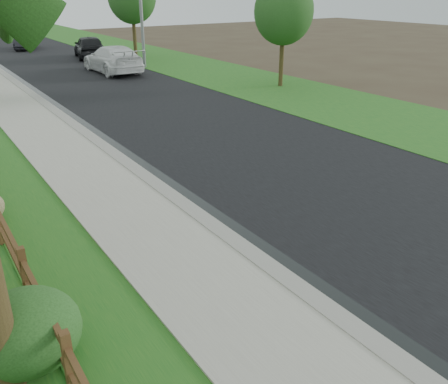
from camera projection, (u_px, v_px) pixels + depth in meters
road at (51, 59)px, 34.91m from camera, size 8.00×90.00×0.02m
verge_far at (137, 52)px, 38.39m from camera, size 6.00×90.00×0.04m
ranch_fence at (10, 243)px, 8.63m from camera, size 0.12×16.92×1.10m
white_suv at (113, 59)px, 29.04m from camera, size 2.29×5.59×1.62m
dark_car_mid at (89, 47)px, 34.96m from camera, size 2.88×5.11×1.64m
dark_car_far at (25, 41)px, 40.06m from camera, size 2.68×4.35×1.35m
shrub_a at (26, 331)px, 6.50m from camera, size 1.78×1.78×1.12m
tree_near_right at (284, 11)px, 23.86m from camera, size 3.02×3.02×5.43m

